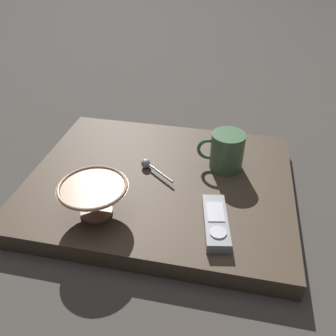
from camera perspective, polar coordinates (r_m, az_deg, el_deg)
name	(u,v)px	position (r m, az deg, el deg)	size (l,w,h in m)	color
ground_plane	(160,191)	(0.92, -1.29, -3.77)	(6.00, 6.00, 0.00)	#47423D
table	(160,184)	(0.90, -1.31, -2.62)	(0.66, 0.53, 0.05)	#4C3D2D
cereal_bowl	(94,198)	(0.77, -12.00, -4.82)	(0.15, 0.15, 0.08)	tan
coffee_mug	(226,151)	(0.91, 9.55, 2.79)	(0.12, 0.09, 0.10)	#4C724C
teaspoon	(148,165)	(0.91, -3.26, 0.48)	(0.10, 0.08, 0.03)	#A3A5B2
tv_remote_near	(216,222)	(0.75, 7.85, -8.82)	(0.08, 0.16, 0.03)	#9E9EA3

